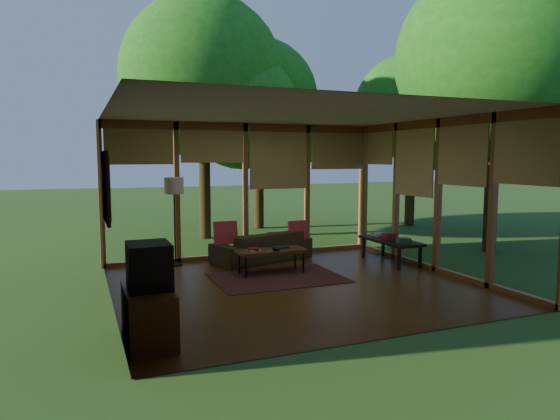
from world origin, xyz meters
name	(u,v)px	position (x,y,z in m)	size (l,w,h in m)	color
floor	(295,286)	(0.00, 0.00, 0.00)	(5.50, 5.50, 0.00)	brown
ceiling	(296,113)	(0.00, 0.00, 2.70)	(5.50, 5.50, 0.00)	silver
wall_left	(109,208)	(-2.75, 0.00, 1.35)	(0.04, 5.00, 2.70)	beige
wall_front	(388,219)	(0.00, -2.50, 1.35)	(5.50, 0.04, 2.70)	beige
window_wall_back	(245,191)	(0.00, 2.50, 1.35)	(5.50, 0.12, 2.70)	#955A2E
window_wall_right	(438,196)	(2.75, 0.00, 1.35)	(0.12, 5.00, 2.70)	#955A2E
exterior_lawn	(406,213)	(8.00, 8.00, -0.01)	(40.00, 40.00, 0.00)	#284D1D
tree_nw	(202,78)	(-0.19, 5.24, 3.97)	(4.00, 4.00, 5.98)	#372714
tree_ne	(257,100)	(1.67, 6.46, 3.65)	(3.41, 3.41, 5.36)	#372714
tree_se	(494,60)	(4.99, 1.10, 4.03)	(4.06, 4.06, 6.07)	#372714
tree_far	(407,108)	(5.86, 5.21, 3.44)	(3.06, 3.06, 4.99)	#372714
rug	(277,278)	(-0.08, 0.58, 0.01)	(2.14, 1.52, 0.01)	maroon
sofa	(262,246)	(0.17, 2.00, 0.29)	(1.98, 0.77, 0.58)	#39321C
pillow_left	(226,233)	(-0.58, 1.95, 0.60)	(0.43, 0.14, 0.43)	maroon
pillow_right	(298,230)	(0.92, 1.95, 0.57)	(0.37, 0.12, 0.37)	maroon
ct_book_lower	(253,251)	(-0.40, 0.87, 0.44)	(0.20, 0.15, 0.03)	beige
ct_book_upper	(253,249)	(-0.40, 0.87, 0.47)	(0.18, 0.14, 0.03)	maroon
ct_book_side	(283,247)	(0.20, 1.00, 0.44)	(0.21, 0.16, 0.03)	#161E31
ct_bowl	(276,248)	(0.00, 0.82, 0.46)	(0.16, 0.16, 0.07)	black
media_cabinet	(149,315)	(-2.47, -1.58, 0.30)	(0.50, 1.00, 0.60)	#563417
television	(149,266)	(-2.45, -1.58, 0.85)	(0.45, 0.55, 0.50)	black
console_book_a	(403,240)	(2.40, 0.49, 0.50)	(0.23, 0.17, 0.08)	#345B52
console_book_b	(389,236)	(2.40, 0.94, 0.51)	(0.24, 0.17, 0.11)	maroon
console_book_c	(378,234)	(2.40, 1.34, 0.49)	(0.24, 0.17, 0.06)	beige
floor_lamp	(174,191)	(-1.48, 2.24, 1.41)	(0.36, 0.36, 1.65)	black
coffee_table	(271,252)	(-0.05, 0.92, 0.39)	(1.20, 0.50, 0.43)	#563417
side_console	(391,242)	(2.40, 0.89, 0.41)	(0.60, 1.40, 0.46)	black
wall_painting	(106,187)	(-2.71, 1.40, 1.55)	(0.06, 1.35, 1.15)	black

